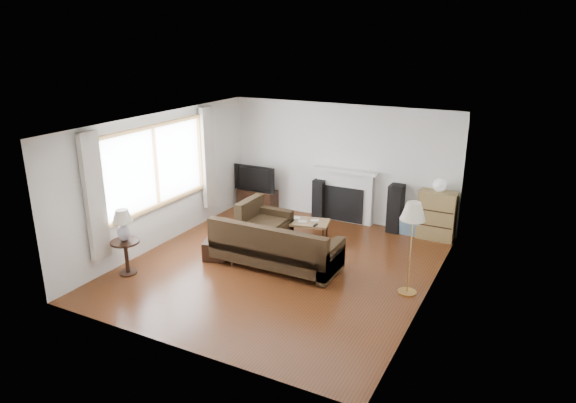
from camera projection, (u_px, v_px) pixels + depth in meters
The scene contains 17 objects.
room at pixel (280, 198), 8.55m from camera, with size 5.10×5.60×2.54m.
window at pixel (156, 166), 9.35m from camera, with size 0.12×2.74×1.54m, color olive.
curtain_near at pixel (95, 197), 8.10m from camera, with size 0.10×0.35×2.10m, color beige.
curtain_far at pixel (208, 158), 10.66m from camera, with size 0.10×0.35×2.10m, color beige.
fireplace at pixel (345, 195), 10.92m from camera, with size 1.40×0.26×1.15m, color white.
tv_stand at pixel (257, 199), 11.82m from camera, with size 0.89×0.40×0.45m, color black.
television at pixel (257, 177), 11.66m from camera, with size 1.03×0.13×0.59m, color black.
speaker_left at pixel (320, 199), 11.12m from camera, with size 0.24×0.29×0.88m, color black.
speaker_right at pixel (396, 208), 10.38m from camera, with size 0.27×0.33×0.98m, color black.
bookshelf at pixel (437, 215), 10.00m from camera, with size 0.70×0.33×0.97m, color olive.
globe_lamp at pixel (440, 185), 9.81m from camera, with size 0.26×0.26×0.26m, color white.
sectional_sofa at pixel (276, 246), 8.81m from camera, with size 2.42×1.77×0.78m, color black.
coffee_table at pixel (304, 230), 10.07m from camera, with size 0.97×0.53×0.38m, color olive.
footstool at pixel (216, 250), 9.20m from camera, with size 0.40×0.40×0.34m, color black.
floor_lamp at pixel (410, 249), 7.79m from camera, with size 0.38×0.38×1.49m, color #BD8D41.
side_table at pixel (127, 257), 8.58m from camera, with size 0.47×0.47×0.59m, color black.
table_lamp at pixel (123, 226), 8.40m from camera, with size 0.33×0.33×0.54m, color silver.
Camera 1 is at (3.85, -7.17, 3.87)m, focal length 32.00 mm.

